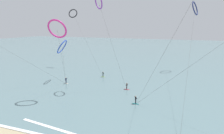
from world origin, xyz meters
TOP-DOWN VIEW (x-y plane):
  - sea_water at (0.00, 107.06)m, footprint 400.00×200.00m
  - surfer_teal at (5.08, 21.79)m, footprint 1.40×0.70m
  - surfer_lime at (-8.51, 36.31)m, footprint 1.40×0.73m
  - surfer_ivory at (-15.16, 27.13)m, footprint 1.40×0.59m
  - surfer_crimson at (1.21, 28.72)m, footprint 1.40×0.70m
  - kite_violet at (-5.07, 26.98)m, footprint 7.88×3.19m
  - kite_cobalt at (-17.43, 29.36)m, footprint 4.13×4.84m
  - kite_charcoal at (-24.70, 46.22)m, footprint 18.03×11.04m
  - kite_magenta at (-10.12, 18.81)m, footprint 7.16×9.59m
  - kite_navy at (15.94, 55.93)m, footprint 4.41×47.15m
  - wave_crest_near at (-11.16, 6.86)m, footprint 14.21×1.43m
  - wave_crest_mid at (-2.96, 9.12)m, footprint 15.17×1.22m

SIDE VIEW (x-z plane):
  - sea_water at x=0.00m, z-range 0.00..0.08m
  - wave_crest_near at x=-11.16m, z-range 0.00..0.12m
  - wave_crest_mid at x=-2.96m, z-range 0.00..0.12m
  - surfer_teal at x=5.08m, z-range -0.03..1.67m
  - surfer_lime at x=-8.51m, z-range -0.03..1.67m
  - surfer_ivory at x=-15.16m, z-range -0.03..1.67m
  - surfer_crimson at x=1.21m, z-range -0.03..1.67m
  - kite_cobalt at x=-17.43m, z-range 3.84..15.27m
  - kite_magenta at x=-10.12m, z-range 6.28..22.60m
  - kite_charcoal at x=-24.70m, z-range 8.93..30.13m
  - kite_violet at x=-5.07m, z-range 9.24..30.95m
  - kite_navy at x=15.94m, z-range 9.19..32.22m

